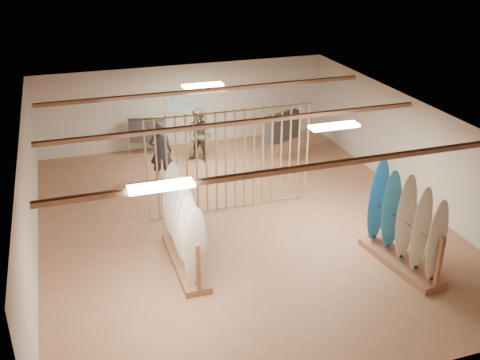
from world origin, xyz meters
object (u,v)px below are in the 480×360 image
object	(u,v)px
rack_right	(403,237)
clothing_rack_b	(283,127)
rack_left	(184,238)
clothing_rack_a	(147,130)
shopper_a	(161,148)
shopper_b	(199,133)

from	to	relation	value
rack_right	clothing_rack_b	distance (m)	6.96
rack_left	clothing_rack_a	xyz separation A→B (m)	(0.36, 6.92, 0.16)
clothing_rack_b	shopper_a	distance (m)	4.21
rack_left	shopper_b	world-z (taller)	rack_left
rack_right	shopper_b	xyz separation A→B (m)	(-2.76, 7.33, 0.25)
shopper_a	clothing_rack_b	bearing A→B (deg)	-159.23
rack_left	clothing_rack_b	world-z (taller)	rack_left
clothing_rack_b	shopper_b	world-z (taller)	shopper_b
clothing_rack_b	shopper_b	size ratio (longest dim) A/B	0.78
rack_right	clothing_rack_a	xyz separation A→B (m)	(-4.25, 8.47, 0.11)
rack_left	shopper_b	distance (m)	6.08
rack_left	clothing_rack_b	bearing A→B (deg)	49.71
rack_left	shopper_b	bearing A→B (deg)	72.07
clothing_rack_a	shopper_b	distance (m)	1.88
clothing_rack_a	shopper_b	bearing A→B (deg)	-23.59
rack_right	shopper_a	size ratio (longest dim) A/B	1.15
shopper_a	rack_left	bearing A→B (deg)	96.90
rack_left	shopper_b	size ratio (longest dim) A/B	1.27
clothing_rack_a	rack_left	bearing A→B (deg)	-79.34
rack_right	shopper_b	distance (m)	7.84
clothing_rack_b	shopper_a	xyz separation A→B (m)	(-4.16, -0.66, 0.01)
clothing_rack_a	shopper_b	xyz separation A→B (m)	(1.49, -1.14, 0.14)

